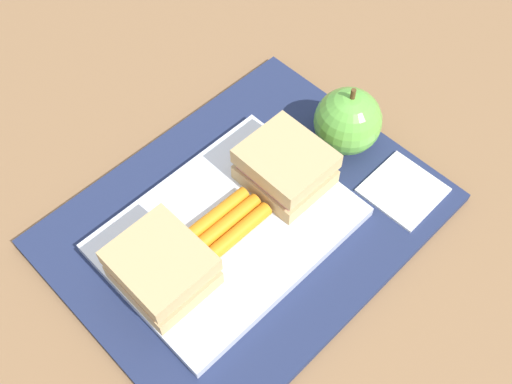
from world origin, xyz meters
TOP-DOWN VIEW (x-y plane):
  - ground_plane at (0.00, 0.00)m, footprint 2.40×2.40m
  - lunchbag_mat at (0.00, 0.00)m, footprint 0.36×0.28m
  - food_tray at (-0.03, 0.00)m, footprint 0.23×0.17m
  - sandwich_half_left at (-0.10, 0.00)m, footprint 0.07×0.08m
  - sandwich_half_right at (0.05, 0.00)m, footprint 0.07×0.08m
  - carrot_sticks_bundle at (-0.03, -0.00)m, footprint 0.08×0.04m
  - apple at (0.14, -0.01)m, footprint 0.07×0.07m
  - paper_napkin at (0.14, -0.09)m, footprint 0.07×0.07m

SIDE VIEW (x-z plane):
  - ground_plane at x=0.00m, z-range 0.00..0.00m
  - lunchbag_mat at x=0.00m, z-range 0.00..0.01m
  - paper_napkin at x=0.14m, z-range 0.01..0.01m
  - food_tray at x=-0.03m, z-range 0.01..0.02m
  - carrot_sticks_bundle at x=-0.03m, z-range 0.02..0.04m
  - sandwich_half_left at x=-0.10m, z-range 0.02..0.07m
  - sandwich_half_right at x=0.05m, z-range 0.02..0.07m
  - apple at x=0.14m, z-range 0.00..0.09m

